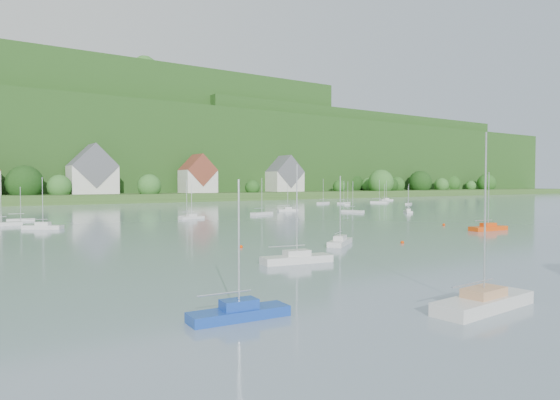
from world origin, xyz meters
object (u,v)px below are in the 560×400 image
near_sailboat_0 (297,258)px  near_sailboat_5 (488,227)px  near_sailboat_2 (484,301)px  near_sailboat_3 (340,241)px  near_sailboat_1 (239,311)px

near_sailboat_0 → near_sailboat_5: near_sailboat_0 is taller
near_sailboat_2 → near_sailboat_3: near_sailboat_2 is taller
near_sailboat_2 → near_sailboat_3: 29.17m
near_sailboat_0 → near_sailboat_3: bearing=42.4°
near_sailboat_1 → near_sailboat_0: bearing=49.2°
near_sailboat_0 → near_sailboat_2: size_ratio=0.88×
near_sailboat_0 → near_sailboat_1: bearing=-126.1°
near_sailboat_2 → near_sailboat_5: (41.60, 27.07, -0.04)m
near_sailboat_1 → near_sailboat_2: size_ratio=0.73×
near_sailboat_0 → near_sailboat_2: (-0.83, -18.85, 0.04)m
near_sailboat_0 → near_sailboat_2: 18.87m
near_sailboat_0 → near_sailboat_5: (40.77, 8.22, -0.00)m
near_sailboat_0 → near_sailboat_1: (-13.06, -12.93, -0.04)m
near_sailboat_1 → near_sailboat_3: 32.02m
near_sailboat_3 → near_sailboat_0: bearing=177.1°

